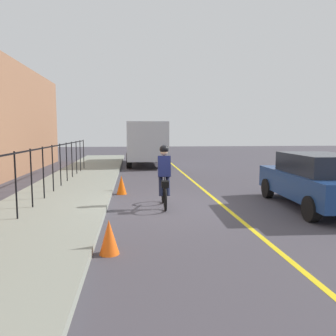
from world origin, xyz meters
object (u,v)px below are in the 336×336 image
at_px(box_truck_background, 147,142).
at_px(traffic_cone_far, 122,185).
at_px(cyclist_lead, 164,177).
at_px(patrol_sedan, 316,180).
at_px(traffic_cone_near, 109,237).

xyz_separation_m(box_truck_background, traffic_cone_far, (-10.28, 1.35, -1.22)).
height_order(cyclist_lead, patrol_sedan, cyclist_lead).
bearing_deg(patrol_sedan, traffic_cone_far, 66.72).
xyz_separation_m(cyclist_lead, traffic_cone_near, (-3.60, 1.34, -0.59)).
relative_size(traffic_cone_near, traffic_cone_far, 0.96).
height_order(patrol_sedan, traffic_cone_near, patrol_sedan).
bearing_deg(cyclist_lead, traffic_cone_near, 161.18).
bearing_deg(cyclist_lead, box_truck_background, 1.33).
bearing_deg(box_truck_background, patrol_sedan, -160.40).
height_order(traffic_cone_near, traffic_cone_far, traffic_cone_far).
distance_m(cyclist_lead, traffic_cone_far, 2.64).
relative_size(patrol_sedan, traffic_cone_far, 6.77).
height_order(patrol_sedan, traffic_cone_far, patrol_sedan).
bearing_deg(box_truck_background, traffic_cone_near, 176.40).
distance_m(cyclist_lead, traffic_cone_near, 3.89).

